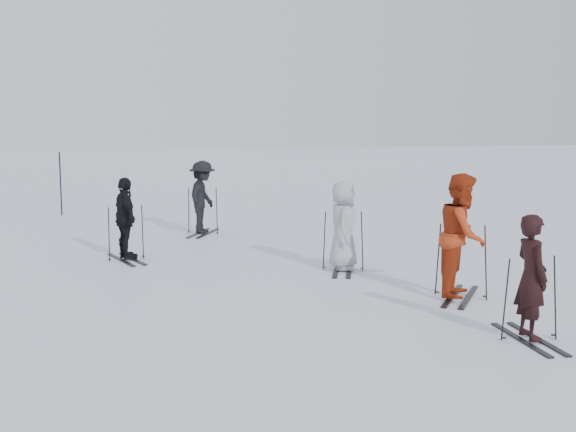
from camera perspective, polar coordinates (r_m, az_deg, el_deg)
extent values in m
plane|color=silver|center=(12.91, 1.27, -4.96)|extent=(120.00, 120.00, 0.00)
imported|color=black|center=(9.69, 18.67, -4.73)|extent=(0.44, 0.62, 1.60)
imported|color=#A23012|center=(11.70, 13.61, -1.61)|extent=(1.17, 1.20, 1.95)
imported|color=#9FA4A8|center=(13.52, 4.39, -0.84)|extent=(0.80, 0.95, 1.66)
imported|color=black|center=(14.84, -12.71, -0.29)|extent=(0.63, 1.03, 1.64)
imported|color=black|center=(18.01, -6.77, 1.42)|extent=(1.14, 1.33, 1.79)
cylinder|color=black|center=(22.47, -17.53, 2.44)|extent=(0.04, 0.04, 1.88)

